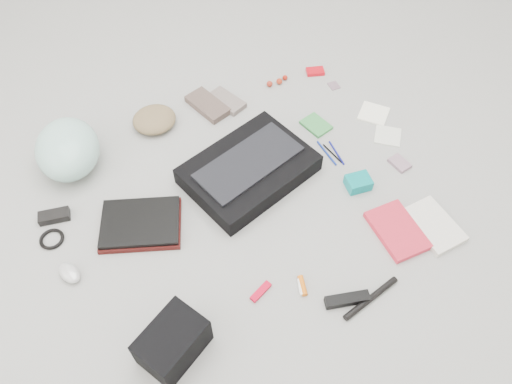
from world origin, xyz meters
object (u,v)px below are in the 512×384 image
messenger_bag (249,170)px  book_red (397,230)px  bike_helmet (68,149)px  camera_bag (173,343)px  accordion_wallet (358,183)px  laptop (140,222)px

messenger_bag → book_red: size_ratio=2.12×
bike_helmet → camera_bag: 0.95m
accordion_wallet → messenger_bag: bearing=155.3°
laptop → accordion_wallet: size_ratio=3.05×
messenger_bag → camera_bag: (-0.56, -0.53, 0.03)m
book_red → accordion_wallet: size_ratio=2.44×
laptop → camera_bag: camera_bag is taller
messenger_bag → book_red: 0.64m
messenger_bag → bike_helmet: size_ratio=1.57×
camera_bag → messenger_bag: bearing=18.7°
laptop → camera_bag: (-0.08, -0.51, 0.04)m
messenger_bag → book_red: bearing=-67.9°
laptop → book_red: (0.85, -0.50, -0.02)m
laptop → bike_helmet: bearing=132.1°
book_red → accordion_wallet: bearing=95.1°
messenger_bag → bike_helmet: bearing=133.1°
camera_bag → book_red: size_ratio=0.91×
laptop → accordion_wallet: bearing=8.7°
messenger_bag → accordion_wallet: bearing=-48.9°
book_red → camera_bag: bearing=-174.6°
accordion_wallet → book_red: bearing=-78.6°
laptop → camera_bag: size_ratio=1.38×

